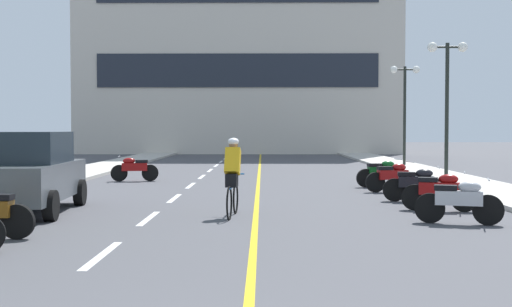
% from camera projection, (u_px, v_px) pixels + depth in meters
% --- Properties ---
extents(ground_plane, '(140.00, 140.00, 0.00)m').
position_uv_depth(ground_plane, '(252.00, 179.00, 24.68)').
color(ground_plane, '#47474C').
extents(curb_left, '(2.40, 72.00, 0.12)m').
position_uv_depth(curb_left, '(84.00, 172.00, 27.75)').
color(curb_left, '#B7B2A8').
rests_on(curb_left, ground).
extents(curb_right, '(2.40, 72.00, 0.12)m').
position_uv_depth(curb_right, '(423.00, 172.00, 27.60)').
color(curb_right, '#B7B2A8').
rests_on(curb_right, ground).
extents(lane_dash_1, '(0.14, 2.20, 0.01)m').
position_uv_depth(lane_dash_1, '(102.00, 255.00, 9.71)').
color(lane_dash_1, silver).
rests_on(lane_dash_1, ground).
extents(lane_dash_2, '(0.14, 2.20, 0.01)m').
position_uv_depth(lane_dash_2, '(149.00, 218.00, 13.71)').
color(lane_dash_2, silver).
rests_on(lane_dash_2, ground).
extents(lane_dash_3, '(0.14, 2.20, 0.01)m').
position_uv_depth(lane_dash_3, '(174.00, 198.00, 17.70)').
color(lane_dash_3, silver).
rests_on(lane_dash_3, ground).
extents(lane_dash_4, '(0.14, 2.20, 0.01)m').
position_uv_depth(lane_dash_4, '(191.00, 185.00, 21.70)').
color(lane_dash_4, silver).
rests_on(lane_dash_4, ground).
extents(lane_dash_5, '(0.14, 2.20, 0.01)m').
position_uv_depth(lane_dash_5, '(202.00, 177.00, 25.70)').
color(lane_dash_5, silver).
rests_on(lane_dash_5, ground).
extents(lane_dash_6, '(0.14, 2.20, 0.01)m').
position_uv_depth(lane_dash_6, '(210.00, 170.00, 29.69)').
color(lane_dash_6, silver).
rests_on(lane_dash_6, ground).
extents(lane_dash_7, '(0.14, 2.20, 0.01)m').
position_uv_depth(lane_dash_7, '(216.00, 165.00, 33.69)').
color(lane_dash_7, silver).
rests_on(lane_dash_7, ground).
extents(lane_dash_8, '(0.14, 2.20, 0.01)m').
position_uv_depth(lane_dash_8, '(221.00, 162.00, 37.69)').
color(lane_dash_8, silver).
rests_on(lane_dash_8, ground).
extents(lane_dash_9, '(0.14, 2.20, 0.01)m').
position_uv_depth(lane_dash_9, '(225.00, 159.00, 41.69)').
color(lane_dash_9, silver).
rests_on(lane_dash_9, ground).
extents(lane_dash_10, '(0.14, 2.20, 0.01)m').
position_uv_depth(lane_dash_10, '(228.00, 156.00, 45.68)').
color(lane_dash_10, silver).
rests_on(lane_dash_10, ground).
extents(lane_dash_11, '(0.14, 2.20, 0.01)m').
position_uv_depth(lane_dash_11, '(231.00, 154.00, 49.68)').
color(lane_dash_11, silver).
rests_on(lane_dash_11, ground).
extents(centre_line_yellow, '(0.12, 66.00, 0.01)m').
position_uv_depth(centre_line_yellow, '(259.00, 173.00, 27.67)').
color(centre_line_yellow, gold).
rests_on(centre_line_yellow, ground).
extents(office_building, '(24.89, 9.47, 20.82)m').
position_uv_depth(office_building, '(240.00, 24.00, 52.96)').
color(office_building, beige).
rests_on(office_building, ground).
extents(street_lamp_mid, '(1.46, 0.36, 4.93)m').
position_uv_depth(street_lamp_mid, '(447.00, 78.00, 23.77)').
color(street_lamp_mid, black).
rests_on(street_lamp_mid, curb_right).
extents(street_lamp_far, '(1.46, 0.36, 4.87)m').
position_uv_depth(street_lamp_far, '(405.00, 92.00, 32.04)').
color(street_lamp_far, black).
rests_on(street_lamp_far, curb_right).
extents(parked_car_near, '(2.15, 4.30, 1.82)m').
position_uv_depth(parked_car_near, '(28.00, 172.00, 14.61)').
color(parked_car_near, black).
rests_on(parked_car_near, ground).
extents(motorcycle_4, '(1.66, 0.74, 0.92)m').
position_uv_depth(motorcycle_4, '(459.00, 200.00, 12.86)').
color(motorcycle_4, black).
rests_on(motorcycle_4, ground).
extents(motorcycle_5, '(1.66, 0.73, 0.92)m').
position_uv_depth(motorcycle_5, '(440.00, 191.00, 14.92)').
color(motorcycle_5, black).
rests_on(motorcycle_5, ground).
extents(motorcycle_6, '(1.70, 0.60, 0.92)m').
position_uv_depth(motorcycle_6, '(417.00, 184.00, 16.83)').
color(motorcycle_6, black).
rests_on(motorcycle_6, ground).
extents(motorcycle_7, '(1.68, 0.64, 0.92)m').
position_uv_depth(motorcycle_7, '(393.00, 176.00, 19.45)').
color(motorcycle_7, black).
rests_on(motorcycle_7, ground).
extents(motorcycle_8, '(1.69, 0.62, 0.92)m').
position_uv_depth(motorcycle_8, '(382.00, 173.00, 21.10)').
color(motorcycle_8, black).
rests_on(motorcycle_8, ground).
extents(motorcycle_9, '(1.70, 0.60, 0.92)m').
position_uv_depth(motorcycle_9, '(134.00, 168.00, 23.46)').
color(motorcycle_9, black).
rests_on(motorcycle_9, ground).
extents(cyclist_rider, '(0.42, 1.77, 1.71)m').
position_uv_depth(cyclist_rider, '(233.00, 175.00, 13.99)').
color(cyclist_rider, black).
rests_on(cyclist_rider, ground).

